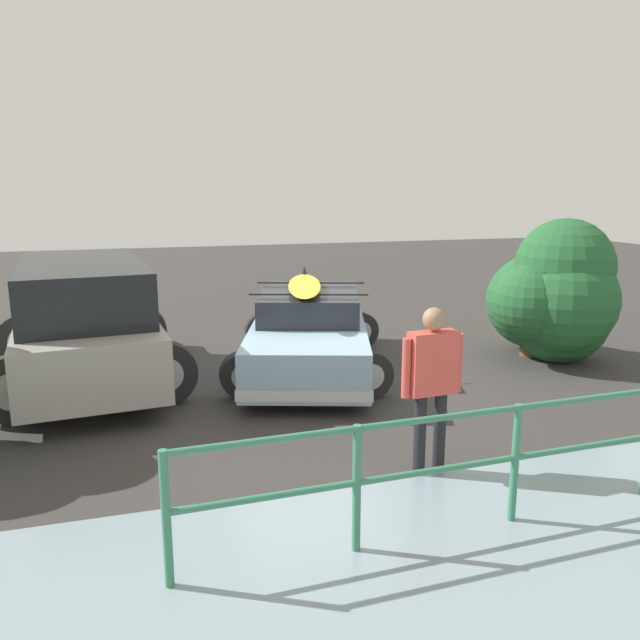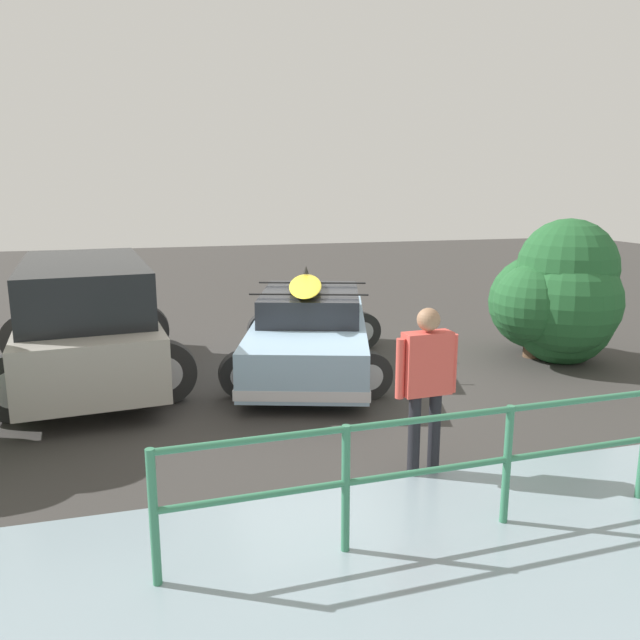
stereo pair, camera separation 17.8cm
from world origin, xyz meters
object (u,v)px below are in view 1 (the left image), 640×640
suv_car (85,321)px  person_bystander (432,375)px  sedan_car (309,332)px  bush_near_left (552,299)px

suv_car → person_bystander: bearing=130.4°
sedan_car → suv_car: 3.40m
person_bystander → suv_car: bearing=-49.6°
suv_car → person_bystander: 5.51m
sedan_car → bush_near_left: size_ratio=1.91×
sedan_car → suv_car: bearing=-4.5°
suv_car → person_bystander: size_ratio=2.77×
person_bystander → bush_near_left: bearing=-139.5°
sedan_car → bush_near_left: 4.12m
sedan_car → bush_near_left: bearing=171.1°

